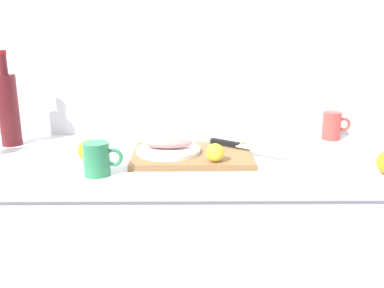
{
  "coord_description": "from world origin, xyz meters",
  "views": [
    {
      "loc": [
        -0.08,
        -1.36,
        1.32
      ],
      "look_at": [
        -0.06,
        -0.03,
        0.95
      ],
      "focal_mm": 38.59,
      "sensor_mm": 36.0,
      "label": 1
    }
  ],
  "objects": [
    {
      "name": "wine_bottle",
      "position": [
        -0.74,
        0.15,
        1.04
      ],
      "size": [
        0.07,
        0.07,
        0.35
      ],
      "color": "#59191E",
      "rests_on": "kitchen_counter"
    },
    {
      "name": "white_plate",
      "position": [
        -0.14,
        -0.02,
        0.93
      ],
      "size": [
        0.22,
        0.22,
        0.01
      ],
      "primitive_type": "cylinder",
      "color": "white",
      "rests_on": "cutting_board"
    },
    {
      "name": "orange_1",
      "position": [
        -0.4,
        -0.06,
        0.94
      ],
      "size": [
        0.08,
        0.08,
        0.08
      ],
      "primitive_type": "sphere",
      "color": "orange",
      "rests_on": "kitchen_counter"
    },
    {
      "name": "kitchen_counter",
      "position": [
        0.0,
        0.0,
        0.45
      ],
      "size": [
        2.0,
        0.6,
        0.9
      ],
      "color": "white",
      "rests_on": "ground_plane"
    },
    {
      "name": "coffee_mug_2",
      "position": [
        0.49,
        0.22,
        0.95
      ],
      "size": [
        0.11,
        0.07,
        0.11
      ],
      "color": "#CC3F38",
      "rests_on": "kitchen_counter"
    },
    {
      "name": "fish_fillet",
      "position": [
        -0.14,
        -0.02,
        0.95
      ],
      "size": [
        0.16,
        0.07,
        0.04
      ],
      "primitive_type": "ellipsoid",
      "color": "tan",
      "rests_on": "white_plate"
    },
    {
      "name": "chef_knife",
      "position": [
        0.1,
        0.03,
        0.93
      ],
      "size": [
        0.25,
        0.2,
        0.02
      ],
      "rotation": [
        0.0,
        0.0,
        -0.64
      ],
      "color": "silver",
      "rests_on": "cutting_board"
    },
    {
      "name": "lemon_0",
      "position": [
        0.01,
        -0.12,
        0.95
      ],
      "size": [
        0.06,
        0.06,
        0.06
      ],
      "primitive_type": "sphere",
      "color": "yellow",
      "rests_on": "cutting_board"
    },
    {
      "name": "cutting_board",
      "position": [
        -0.06,
        -0.03,
        0.91
      ],
      "size": [
        0.4,
        0.27,
        0.02
      ],
      "primitive_type": "cube",
      "color": "olive",
      "rests_on": "kitchen_counter"
    },
    {
      "name": "coffee_mug_1",
      "position": [
        -0.35,
        -0.19,
        0.95
      ],
      "size": [
        0.12,
        0.08,
        0.1
      ],
      "color": "#338C59",
      "rests_on": "kitchen_counter"
    },
    {
      "name": "back_wall",
      "position": [
        0.0,
        0.33,
        1.25
      ],
      "size": [
        3.2,
        0.05,
        2.5
      ],
      "primitive_type": "cube",
      "color": "white",
      "rests_on": "ground_plane"
    }
  ]
}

